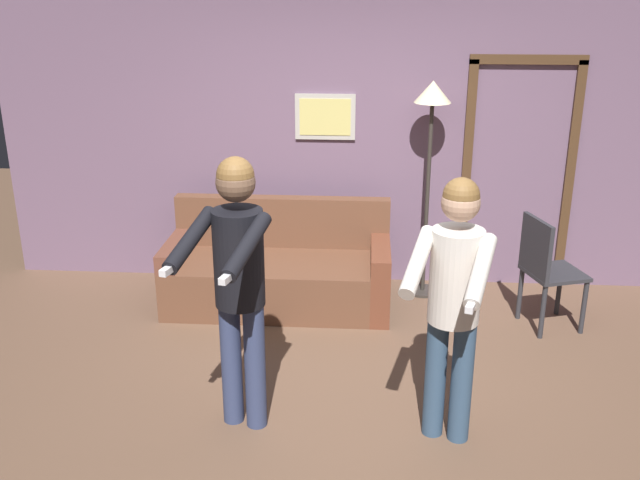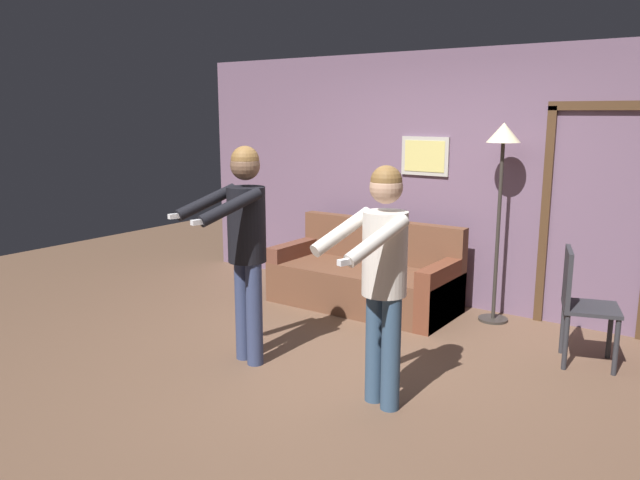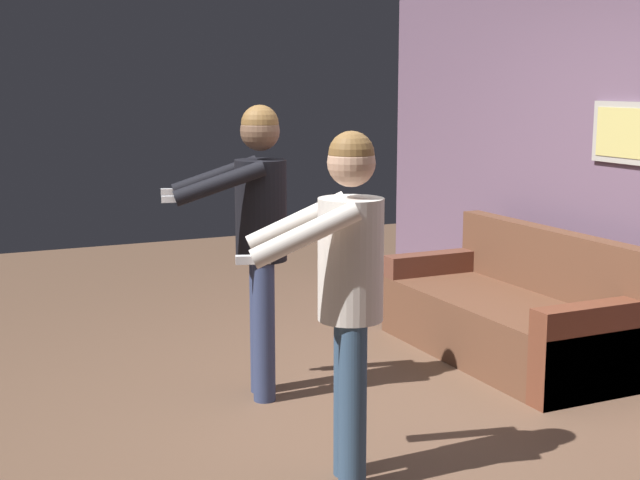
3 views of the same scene
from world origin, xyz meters
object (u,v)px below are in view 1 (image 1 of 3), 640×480
(person_standing_left, at_px, (238,270))
(dining_chair_distant, at_px, (546,267))
(couch, at_px, (279,273))
(person_standing_right, at_px, (454,290))
(torchiere_lamp, at_px, (431,122))

(person_standing_left, relative_size, dining_chair_distant, 1.86)
(couch, bearing_deg, dining_chair_distant, -8.36)
(couch, distance_m, dining_chair_distant, 2.21)
(person_standing_left, distance_m, person_standing_right, 1.26)
(couch, distance_m, person_standing_right, 2.37)
(person_standing_left, height_order, person_standing_right, person_standing_left)
(person_standing_left, bearing_deg, dining_chair_distant, 34.80)
(person_standing_left, height_order, dining_chair_distant, person_standing_left)
(couch, relative_size, dining_chair_distant, 2.04)
(couch, xyz_separation_m, person_standing_right, (1.26, -1.88, 0.71))
(torchiere_lamp, xyz_separation_m, person_standing_right, (-0.01, -2.19, -0.56))
(person_standing_right, distance_m, dining_chair_distant, 1.87)
(couch, bearing_deg, person_standing_left, -90.11)
(couch, height_order, person_standing_left, person_standing_left)
(person_standing_right, bearing_deg, person_standing_left, 177.62)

